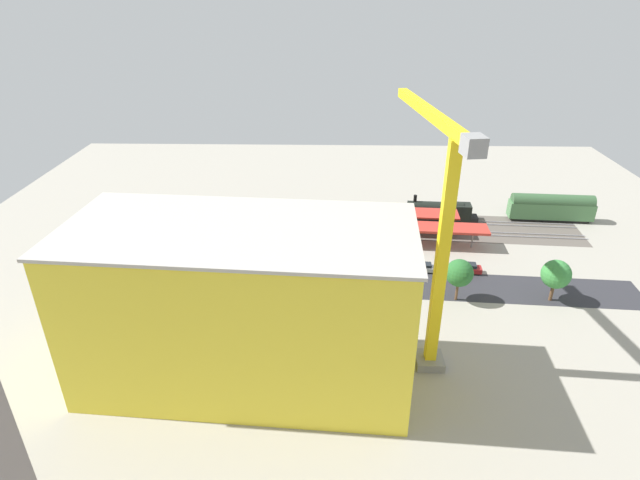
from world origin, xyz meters
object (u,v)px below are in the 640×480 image
Objects in this scene: passenger_coach at (551,207)px; tower_crane at (438,224)px; street_tree_4 at (556,274)px; platform_canopy_near at (344,224)px; street_tree_0 at (170,268)px; platform_canopy_far at (308,209)px; parked_car_1 at (424,268)px; box_truck_1 at (301,306)px; parked_car_0 at (468,269)px; parked_car_3 at (341,267)px; locomotive at (442,211)px; traffic_light at (275,243)px; parked_car_4 at (298,266)px; street_tree_1 at (145,266)px; street_tree_2 at (459,273)px; construction_building at (244,307)px; street_tree_3 at (158,266)px; freight_coach_far at (254,213)px; parked_car_2 at (385,269)px; box_truck_0 at (168,294)px.

passenger_coach is 57.95m from tower_crane.
tower_crane reaches higher than street_tree_4.
street_tree_0 is at bearing 35.34° from platform_canopy_near.
platform_canopy_far is 27.47m from parked_car_1.
platform_canopy_far is 30.88m from box_truck_1.
parked_car_3 is at bearing -0.21° from parked_car_0.
traffic_light is at bearing 32.58° from locomotive.
traffic_light is at bearing -6.00° from parked_car_3.
traffic_light reaches higher than parked_car_3.
parked_car_4 is at bearing 37.18° from locomotive.
box_truck_1 is at bearing 169.12° from street_tree_1.
locomotive is 31.51m from street_tree_2.
traffic_light is at bearing -45.41° from tower_crane.
locomotive is 1.61× the size of box_truck_1.
passenger_coach is 56.98m from parked_car_4.
parked_car_0 is at bearing 179.50° from parked_car_4.
construction_building is 1.23× the size of tower_crane.
passenger_coach is 0.54× the size of tower_crane.
parked_car_4 is at bearing -96.01° from construction_building.
street_tree_3 is 20.28m from traffic_light.
passenger_coach is 62.43m from freight_coach_far.
platform_canopy_far is at bearing -93.61° from construction_building.
locomotive reaches higher than platform_canopy_far.
locomotive is 3.28× the size of parked_car_0.
passenger_coach is at bearing -175.16° from freight_coach_far.
street_tree_4 is (-39.58, -5.05, 3.12)m from box_truck_1.
passenger_coach is (-22.88, 0.00, 1.18)m from locomotive.
locomotive is 3.68× the size of parked_car_2.
parked_car_1 is at bearing -99.36° from tower_crane.
street_tree_4 reaches higher than parked_car_3.
construction_building reaches higher than parked_car_2.
street_tree_2 is (-24.51, -4.82, 3.28)m from box_truck_1.
street_tree_0 reaches higher than passenger_coach.
freight_coach_far is 24.76m from parked_car_3.
street_tree_4 is at bearing 147.19° from platform_canopy_far.
box_truck_0 is at bearing -42.40° from construction_building.
street_tree_1 is (23.35, 8.85, 4.69)m from parked_car_4.
parked_car_2 is 0.10× the size of construction_building.
tower_crane reaches higher than platform_canopy_far.
freight_coach_far is at bearing -26.77° from street_tree_4.
parked_car_0 is at bearing 179.79° from parked_car_3.
parked_car_4 is (29.87, -0.26, -0.02)m from parked_car_0.
street_tree_1 is at bearing 22.41° from passenger_coach.
passenger_coach reaches higher than parked_car_0.
box_truck_0 is at bearing 2.23° from street_tree_4.
traffic_light reaches higher than passenger_coach.
street_tree_4 is (-41.00, 8.56, 3.98)m from parked_car_4.
passenger_coach is at bearing -153.22° from parked_car_3.
street_tree_2 is (-45.49, 0.17, -0.16)m from street_tree_0.
street_tree_2 is (-18.23, 8.62, 4.16)m from parked_car_3.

